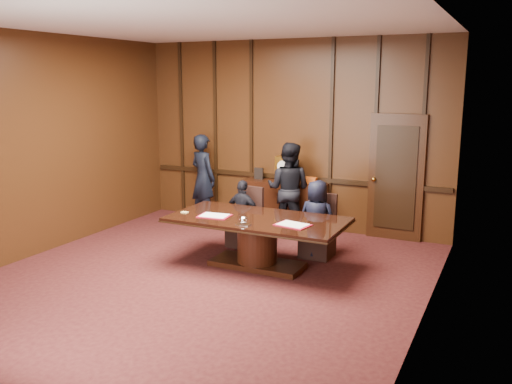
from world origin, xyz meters
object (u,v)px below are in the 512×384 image
conference_table (257,234)px  signatory_right (317,219)px  witness_right (288,189)px  signatory_left (243,214)px  sideboard (285,203)px  witness_left (203,178)px

conference_table → signatory_right: size_ratio=2.11×
signatory_right → witness_right: 1.36m
witness_right → signatory_left: bearing=65.2°
conference_table → signatory_right: (0.65, 0.80, 0.11)m
conference_table → signatory_left: 1.03m
sideboard → signatory_right: sideboard is taller
signatory_right → witness_right: bearing=-46.0°
sideboard → witness_right: size_ratio=0.95×
conference_table → signatory_right: bearing=50.9°
signatory_left → witness_left: 1.94m
conference_table → witness_left: size_ratio=1.52×
witness_right → sideboard: bearing=-61.2°
sideboard → signatory_left: sideboard is taller
sideboard → conference_table: sideboard is taller
conference_table → witness_right: 1.85m
sideboard → witness_left: 1.73m
sideboard → witness_left: witness_left is taller
signatory_left → signatory_right: bearing=-174.1°
sideboard → signatory_left: bearing=-97.8°
witness_left → sideboard: bearing=-153.1°
sideboard → conference_table: (0.46, -2.16, 0.02)m
signatory_right → signatory_left: bearing=2.3°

